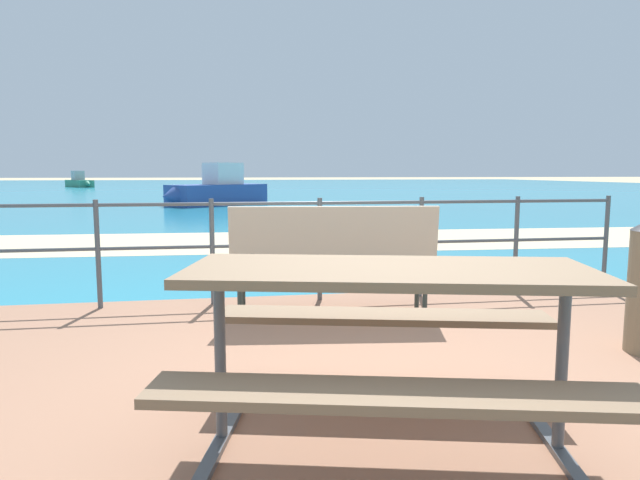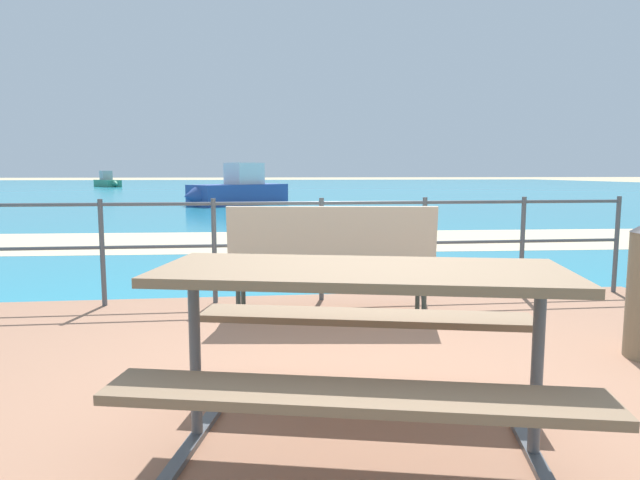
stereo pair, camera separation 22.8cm
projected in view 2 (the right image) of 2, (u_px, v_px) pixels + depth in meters
ground_plane at (375, 413)px, 2.92m from camera, size 240.00×240.00×0.00m
patio_paving at (375, 407)px, 2.92m from camera, size 6.40×5.20×0.06m
sea_water at (263, 188)px, 42.36m from camera, size 90.00×90.00×0.01m
beach_strip at (289, 241)px, 10.13m from camera, size 54.08×5.26×0.01m
picnic_table at (361, 314)px, 2.36m from camera, size 1.95×1.65×0.80m
park_bench at (331, 250)px, 4.58m from camera, size 1.72×0.61×0.93m
railing_fence at (321, 237)px, 5.18m from camera, size 5.94×0.04×0.96m
boat_near at (108, 182)px, 46.39m from camera, size 2.90×3.94×1.32m
boat_mid at (238, 191)px, 21.14m from camera, size 3.98×3.45×1.58m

